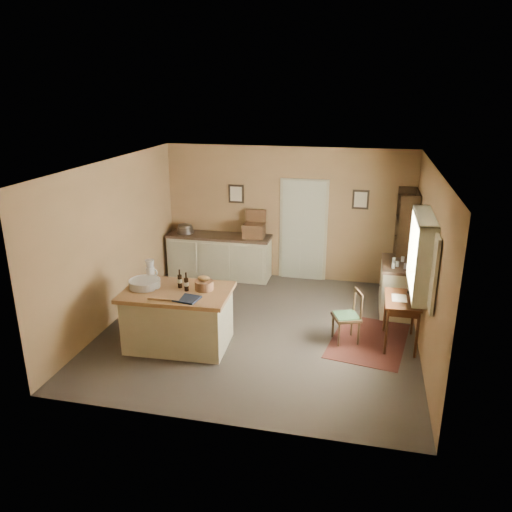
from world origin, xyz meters
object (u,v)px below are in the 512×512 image
at_px(desk_chair, 346,317).
at_px(shelving_unit, 407,245).
at_px(writing_desk, 402,305).
at_px(sideboard, 220,254).
at_px(right_cabinet, 397,286).
at_px(work_island, 178,316).

distance_m(desk_chair, shelving_unit, 2.39).
bearing_deg(shelving_unit, writing_desk, -94.34).
distance_m(sideboard, shelving_unit, 3.74).
height_order(right_cabinet, shelving_unit, shelving_unit).
height_order(work_island, right_cabinet, work_island).
height_order(sideboard, desk_chair, sideboard).
height_order(writing_desk, shelving_unit, shelving_unit).
bearing_deg(work_island, right_cabinet, 29.11).
relative_size(work_island, shelving_unit, 0.82).
distance_m(work_island, writing_desk, 3.41).
bearing_deg(sideboard, shelving_unit, -3.10).
bearing_deg(right_cabinet, work_island, -148.42).
distance_m(sideboard, writing_desk, 4.18).
height_order(sideboard, right_cabinet, sideboard).
bearing_deg(sideboard, work_island, -85.70).
relative_size(work_island, writing_desk, 1.96).
xyz_separation_m(sideboard, right_cabinet, (3.54, -0.95, -0.02)).
bearing_deg(writing_desk, shelving_unit, 85.66).
relative_size(writing_desk, right_cabinet, 0.80).
bearing_deg(work_island, sideboard, 91.83).
bearing_deg(right_cabinet, writing_desk, -89.99).
bearing_deg(work_island, desk_chair, 12.83).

